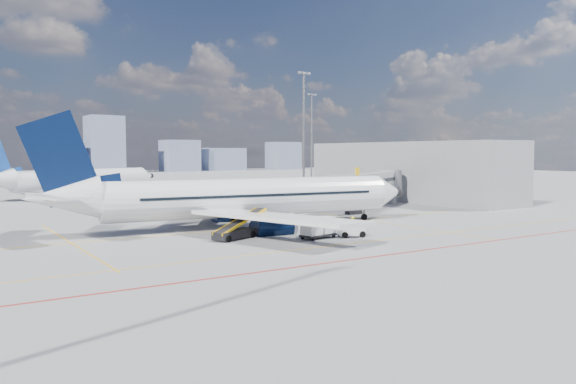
% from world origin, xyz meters
% --- Properties ---
extents(ground, '(420.00, 420.00, 0.00)m').
position_xyz_m(ground, '(0.00, 0.00, 0.00)').
color(ground, gray).
rests_on(ground, ground).
extents(apron_markings, '(90.00, 35.12, 0.01)m').
position_xyz_m(apron_markings, '(-0.58, -3.91, 0.01)').
color(apron_markings, '#F3B20C').
rests_on(apron_markings, ground).
extents(jet_bridge, '(23.55, 15.78, 6.30)m').
position_xyz_m(jet_bridge, '(23.51, 16.91, 3.74)').
color(jet_bridge, '#989BA0').
rests_on(jet_bridge, ground).
extents(terminal_block, '(10.00, 42.00, 10.00)m').
position_xyz_m(terminal_block, '(39.95, 26.00, 5.00)').
color(terminal_block, '#989BA0').
rests_on(terminal_block, ground).
extents(floodlight_mast_ne, '(3.20, 0.61, 25.45)m').
position_xyz_m(floodlight_mast_ne, '(38.00, 55.00, 13.59)').
color(floodlight_mast_ne, slate).
rests_on(floodlight_mast_ne, ground).
extents(floodlight_mast_far, '(3.20, 0.61, 25.45)m').
position_xyz_m(floodlight_mast_far, '(65.00, 90.00, 13.59)').
color(floodlight_mast_far, slate).
rests_on(floodlight_mast_far, ground).
extents(distant_skyline, '(249.98, 14.08, 29.75)m').
position_xyz_m(distant_skyline, '(-4.68, 190.00, 10.17)').
color(distant_skyline, slate).
rests_on(distant_skyline, ground).
extents(main_aircraft, '(43.47, 37.80, 12.73)m').
position_xyz_m(main_aircraft, '(-2.49, 9.01, 3.22)').
color(main_aircraft, silver).
rests_on(main_aircraft, ground).
extents(second_aircraft, '(35.92, 30.31, 11.14)m').
position_xyz_m(second_aircraft, '(-7.35, 63.53, 3.22)').
color(second_aircraft, silver).
rests_on(second_aircraft, ground).
extents(baggage_tug, '(2.78, 2.19, 1.72)m').
position_xyz_m(baggage_tug, '(3.54, -2.87, 0.82)').
color(baggage_tug, silver).
rests_on(baggage_tug, ground).
extents(cargo_dolly, '(3.89, 2.26, 2.01)m').
position_xyz_m(cargo_dolly, '(0.45, -1.88, 1.10)').
color(cargo_dolly, black).
rests_on(cargo_dolly, ground).
extents(belt_loader, '(6.62, 3.70, 2.70)m').
position_xyz_m(belt_loader, '(-6.36, 2.09, 0.70)').
color(belt_loader, black).
rests_on(belt_loader, ground).
extents(ramp_worker, '(0.68, 0.76, 1.75)m').
position_xyz_m(ramp_worker, '(5.19, -1.35, 0.88)').
color(ramp_worker, yellow).
rests_on(ramp_worker, ground).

